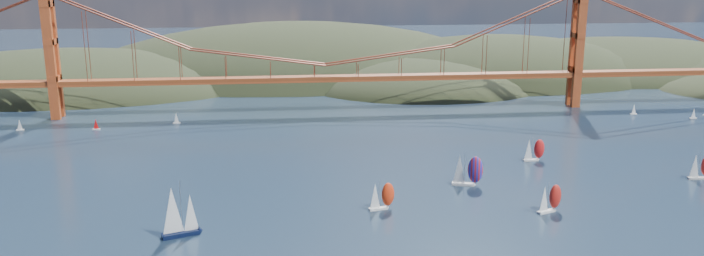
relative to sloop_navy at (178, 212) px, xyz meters
name	(u,v)px	position (x,y,z in m)	size (l,w,h in m)	color
headlands	(387,95)	(92.79, 242.31, -19.01)	(725.00, 225.00, 96.00)	black
bridge	(321,42)	(46.10, 144.02, 25.68)	(552.00, 12.00, 55.00)	brown
sloop_navy	(178,212)	(0.00, 0.00, 0.00)	(10.14, 7.52, 14.85)	black
racer_0	(381,196)	(54.35, 13.59, -2.43)	(7.80, 4.44, 8.74)	white
racer_1	(550,198)	(100.82, 6.38, -2.37)	(7.92, 5.22, 8.86)	white
racer_2	(701,166)	(160.75, 29.82, -2.23)	(7.99, 3.30, 9.14)	silver
racer_3	(534,150)	(114.86, 55.67, -2.43)	(7.67, 3.29, 8.72)	white
racer_rwb	(467,170)	(84.14, 31.66, -1.41)	(9.73, 5.93, 10.89)	white
distant_boat_1	(20,125)	(-80.80, 121.41, -4.15)	(3.00, 2.00, 4.70)	silver
distant_boat_2	(96,124)	(-49.65, 119.12, -4.15)	(3.00, 2.00, 4.70)	silver
distant_boat_3	(176,118)	(-17.96, 126.92, -4.15)	(3.00, 2.00, 4.70)	silver
distant_boat_4	(634,109)	(187.66, 122.50, -4.15)	(3.00, 2.00, 4.70)	silver
distant_boat_5	(694,113)	(209.74, 111.40, -4.15)	(3.00, 2.00, 4.70)	silver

